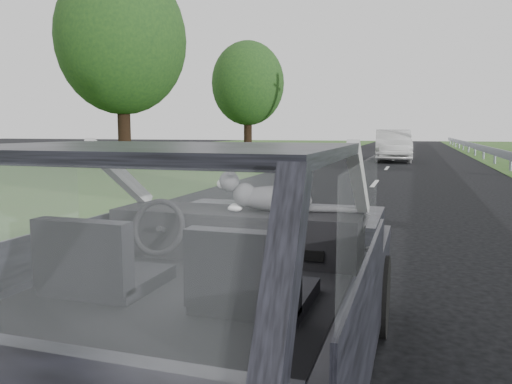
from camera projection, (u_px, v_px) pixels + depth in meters
The scene contains 9 objects.
subject_car at pixel (196, 280), 2.63m from camera, with size 1.80×4.00×1.45m, color black.
dashboard at pixel (236, 233), 3.21m from camera, with size 1.58×0.45×0.30m, color black.
driver_seat at pixel (97, 258), 2.46m from camera, with size 0.50×0.72×0.42m, color black.
passenger_seat at pixel (250, 272), 2.22m from camera, with size 0.50×0.72×0.42m, color black.
steering_wheel at pixel (158, 227), 3.04m from camera, with size 0.36×0.36×0.04m, color black.
cat at pixel (274, 197), 3.14m from camera, with size 0.62×0.19×0.28m, color slate.
other_car at pixel (393, 145), 24.23m from camera, with size 1.85×4.67×1.54m, color silver.
tree_5 at pixel (122, 70), 20.14m from camera, with size 5.20×5.20×7.88m, color #193617, non-canonical shape.
tree_6 at pixel (248, 100), 30.13m from camera, with size 4.37×4.37×6.62m, color #193617, non-canonical shape.
Camera 1 is at (1.08, -2.33, 1.51)m, focal length 35.00 mm.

